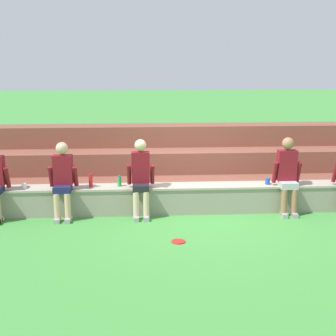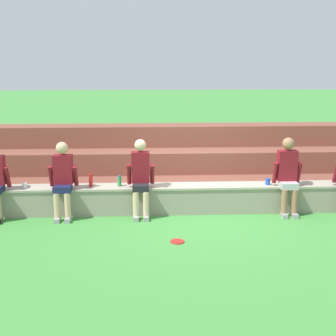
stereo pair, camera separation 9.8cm
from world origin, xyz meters
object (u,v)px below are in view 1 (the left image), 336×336
person_right_of_center (288,173)px  plastic_cup_middle (267,181)px  frisbee (178,241)px  person_center (141,176)px  water_bottle_mid_left (91,181)px  person_left_of_center (63,178)px  water_bottle_near_left (119,181)px  plastic_cup_left_end (24,186)px

person_right_of_center → plastic_cup_middle: (-0.33, 0.17, -0.20)m
plastic_cup_middle → frisbee: bearing=-141.0°
person_center → water_bottle_mid_left: 0.98m
person_left_of_center → person_right_of_center: bearing=0.4°
water_bottle_near_left → water_bottle_mid_left: 0.54m
person_center → plastic_cup_left_end: bearing=176.0°
person_left_of_center → plastic_cup_middle: person_left_of_center is taller
plastic_cup_middle → plastic_cup_left_end: plastic_cup_middle is taller
person_center → plastic_cup_middle: (2.46, 0.17, -0.19)m
water_bottle_mid_left → person_right_of_center: bearing=-2.7°
water_bottle_near_left → plastic_cup_left_end: size_ratio=2.01×
frisbee → water_bottle_mid_left: bearing=135.5°
person_center → plastic_cup_left_end: 2.21m
water_bottle_near_left → water_bottle_mid_left: (-0.54, -0.03, 0.03)m
person_left_of_center → person_right_of_center: size_ratio=0.97×
person_left_of_center → plastic_cup_middle: (3.90, 0.20, -0.18)m
frisbee → person_center: bearing=114.0°
water_bottle_near_left → plastic_cup_left_end: water_bottle_near_left is taller
water_bottle_near_left → frisbee: size_ratio=0.91×
person_right_of_center → water_bottle_mid_left: 3.76m
person_right_of_center → water_bottle_mid_left: size_ratio=5.64×
water_bottle_mid_left → frisbee: bearing=-44.5°
water_bottle_near_left → plastic_cup_left_end: (-1.78, -0.06, -0.05)m
person_left_of_center → plastic_cup_middle: bearing=2.9°
person_left_of_center → person_right_of_center: person_right_of_center is taller
person_right_of_center → water_bottle_mid_left: (-3.75, 0.18, -0.14)m
person_center → water_bottle_mid_left: size_ratio=5.61×
person_right_of_center → water_bottle_mid_left: person_right_of_center is taller
person_center → person_right_of_center: size_ratio=0.99×
person_right_of_center → water_bottle_near_left: (-3.21, 0.21, -0.17)m
person_center → frisbee: size_ratio=6.47×
person_right_of_center → person_left_of_center: bearing=-179.6°
person_left_of_center → plastic_cup_middle: size_ratio=11.52×
person_right_of_center → water_bottle_near_left: person_right_of_center is taller
plastic_cup_middle → frisbee: 2.47m
person_right_of_center → frisbee: size_ratio=6.51×
water_bottle_mid_left → plastic_cup_left_end: size_ratio=2.56×
person_left_of_center → water_bottle_mid_left: (0.49, 0.21, -0.12)m
person_right_of_center → person_center: bearing=-179.9°
person_center → plastic_cup_middle: 2.48m
person_right_of_center → frisbee: 2.70m
person_left_of_center → plastic_cup_left_end: size_ratio=14.03×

